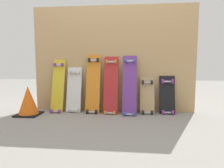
{
  "coord_description": "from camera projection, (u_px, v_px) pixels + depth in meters",
  "views": [
    {
      "loc": [
        0.3,
        -3.03,
        0.76
      ],
      "look_at": [
        0.0,
        -0.07,
        0.45
      ],
      "focal_mm": 31.3,
      "sensor_mm": 36.0,
      "label": 1
    }
  ],
  "objects": [
    {
      "name": "skateboard_purple",
      "position": [
        130.0,
        87.0,
        2.92
      ],
      "size": [
        0.21,
        0.35,
        0.95
      ],
      "color": "#6B338C",
      "rests_on": "ground"
    },
    {
      "name": "skateboard_orange",
      "position": [
        93.0,
        86.0,
        3.02
      ],
      "size": [
        0.22,
        0.28,
        0.96
      ],
      "color": "orange",
      "rests_on": "ground"
    },
    {
      "name": "skateboard_yellow",
      "position": [
        58.0,
        88.0,
        3.07
      ],
      "size": [
        0.19,
        0.29,
        0.89
      ],
      "color": "gold",
      "rests_on": "ground"
    },
    {
      "name": "skateboard_white",
      "position": [
        74.0,
        92.0,
        3.08
      ],
      "size": [
        0.23,
        0.24,
        0.76
      ],
      "color": "silver",
      "rests_on": "ground"
    },
    {
      "name": "plywood_wall_panel",
      "position": [
        113.0,
        59.0,
        3.09
      ],
      "size": [
        2.55,
        0.04,
        1.65
      ],
      "primitive_type": "cube",
      "color": "tan",
      "rests_on": "ground"
    },
    {
      "name": "skateboard_red",
      "position": [
        111.0,
        87.0,
        2.98
      ],
      "size": [
        0.22,
        0.29,
        0.94
      ],
      "color": "#B22626",
      "rests_on": "ground"
    },
    {
      "name": "traffic_cone",
      "position": [
        28.0,
        101.0,
        2.86
      ],
      "size": [
        0.33,
        0.33,
        0.43
      ],
      "color": "black",
      "rests_on": "ground"
    },
    {
      "name": "ground_plane",
      "position": [
        112.0,
        111.0,
        3.1
      ],
      "size": [
        12.0,
        12.0,
        0.0
      ],
      "primitive_type": "plane",
      "color": "gray"
    },
    {
      "name": "skateboard_natural",
      "position": [
        147.0,
        97.0,
        2.97
      ],
      "size": [
        0.22,
        0.23,
        0.62
      ],
      "color": "tan",
      "rests_on": "ground"
    },
    {
      "name": "skateboard_black",
      "position": [
        167.0,
        97.0,
        2.95
      ],
      "size": [
        0.23,
        0.21,
        0.63
      ],
      "color": "black",
      "rests_on": "ground"
    }
  ]
}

